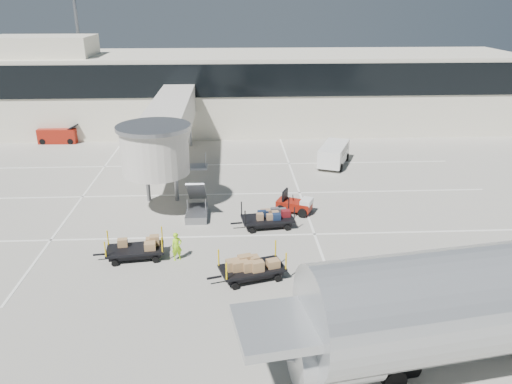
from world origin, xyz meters
TOP-DOWN VIEW (x-y plane):
  - ground at (0.00, 0.00)m, footprint 140.00×140.00m
  - lane_markings at (-0.67, 9.33)m, footprint 40.00×30.00m
  - terminal at (-0.35, 29.94)m, footprint 64.00×12.11m
  - jet_bridge at (-3.97, 12.26)m, footprint 5.70×20.40m
  - baggage_tug at (5.21, 5.42)m, footprint 2.59×2.25m
  - suitcase_cart at (3.19, 3.23)m, footprint 4.05×2.01m
  - box_cart_near at (1.89, -2.96)m, footprint 4.13×2.49m
  - box_cart_far at (-4.50, -0.51)m, footprint 3.92×1.94m
  - ground_worker at (-2.14, -0.76)m, footprint 0.70×0.59m
  - minivan at (9.87, 15.66)m, footprint 3.53×5.06m
  - belt_loader at (-16.30, 24.00)m, footprint 4.04×1.72m

SIDE VIEW (x-z plane):
  - ground at x=0.00m, z-range 0.00..0.00m
  - lane_markings at x=-0.67m, z-range 0.00..0.02m
  - box_cart_far at x=-4.50m, z-range -0.21..1.30m
  - baggage_tug at x=5.21m, z-range -0.21..1.32m
  - suitcase_cart at x=3.19m, z-range -0.21..1.35m
  - box_cart_near at x=1.89m, z-range -0.17..1.42m
  - belt_loader at x=-16.30m, z-range -0.23..1.70m
  - ground_worker at x=-2.14m, z-range 0.00..1.63m
  - minivan at x=9.87m, z-range 0.18..1.96m
  - terminal at x=-0.35m, z-range -3.49..11.71m
  - jet_bridge at x=-3.97m, z-range 1.27..7.30m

